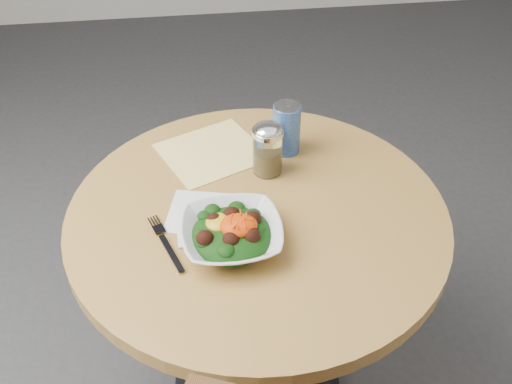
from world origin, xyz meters
TOP-DOWN VIEW (x-y plane):
  - ground at (0.00, 0.00)m, footprint 6.00×6.00m
  - table at (0.00, 0.00)m, footprint 0.90×0.90m
  - cloth_napkin at (-0.09, 0.24)m, footprint 0.32×0.31m
  - paper_napkins at (-0.12, -0.01)m, footprint 0.19×0.20m
  - salad_bowl at (-0.07, -0.11)m, footprint 0.23×0.23m
  - fork at (-0.22, -0.09)m, footprint 0.08×0.19m
  - spice_shaker at (0.04, 0.14)m, footprint 0.08×0.08m
  - beverage_can at (0.11, 0.23)m, footprint 0.07×0.07m

SIDE VIEW (x-z plane):
  - ground at x=0.00m, z-range 0.00..0.00m
  - table at x=0.00m, z-range 0.18..0.93m
  - cloth_napkin at x=-0.09m, z-range 0.75..0.75m
  - paper_napkins at x=-0.12m, z-range 0.75..0.75m
  - fork at x=-0.22m, z-range 0.75..0.76m
  - salad_bowl at x=-0.07m, z-range 0.74..0.82m
  - spice_shaker at x=0.04m, z-range 0.75..0.89m
  - beverage_can at x=0.11m, z-range 0.75..0.89m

